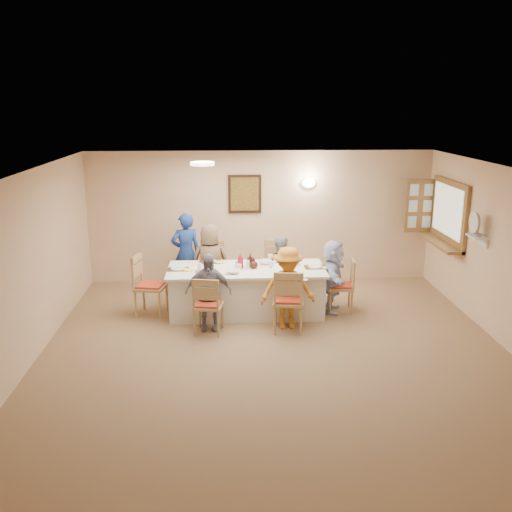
{
  "coord_description": "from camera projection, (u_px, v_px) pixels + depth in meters",
  "views": [
    {
      "loc": [
        -0.67,
        -7.13,
        3.35
      ],
      "look_at": [
        -0.2,
        1.4,
        1.05
      ],
      "focal_mm": 40.0,
      "sensor_mm": 36.0,
      "label": 1
    }
  ],
  "objects": [
    {
      "name": "napkin_fl",
      "position": [
        220.0,
        277.0,
        8.74
      ],
      "size": [
        0.15,
        0.15,
        0.01
      ],
      "primitive_type": "cube",
      "color": "#F5FE35",
      "rests_on": "dining_table"
    },
    {
      "name": "chair_front_right",
      "position": [
        288.0,
        300.0,
        8.55
      ],
      "size": [
        0.53,
        0.53,
        0.99
      ],
      "primitive_type": null,
      "rotation": [
        0.0,
        0.0,
        3.01
      ],
      "color": "tan",
      "rests_on": "ground"
    },
    {
      "name": "chair_right_end",
      "position": [
        340.0,
        285.0,
        9.38
      ],
      "size": [
        0.46,
        0.46,
        0.89
      ],
      "primitive_type": null,
      "rotation": [
        0.0,
        0.0,
        -1.66
      ],
      "color": "tan",
      "rests_on": "ground"
    },
    {
      "name": "caregiver",
      "position": [
        186.0,
        253.0,
        10.28
      ],
      "size": [
        0.7,
        0.61,
        1.47
      ],
      "primitive_type": "imported",
      "rotation": [
        0.0,
        0.0,
        3.39
      ],
      "color": "navy",
      "rests_on": "ground"
    },
    {
      "name": "hatch_sill",
      "position": [
        440.0,
        243.0,
        10.0
      ],
      "size": [
        0.3,
        1.5,
        0.05
      ],
      "primitive_type": "cube",
      "color": "olive",
      "rests_on": "room_walls"
    },
    {
      "name": "desk_fan",
      "position": [
        476.0,
        227.0,
        8.55
      ],
      "size": [
        0.3,
        0.3,
        0.28
      ],
      "primitive_type": null,
      "color": "#A5A5A8",
      "rests_on": "fan_shelf"
    },
    {
      "name": "plate_fl",
      "position": [
        209.0,
        276.0,
        8.78
      ],
      "size": [
        0.24,
        0.24,
        0.02
      ],
      "primitive_type": "cylinder",
      "color": "white",
      "rests_on": "dining_table"
    },
    {
      "name": "napkin_bl",
      "position": [
        221.0,
        262.0,
        9.55
      ],
      "size": [
        0.14,
        0.14,
        0.01
      ],
      "primitive_type": "cube",
      "color": "#F5FE35",
      "rests_on": "dining_table"
    },
    {
      "name": "napkin_br",
      "position": [
        292.0,
        261.0,
        9.61
      ],
      "size": [
        0.15,
        0.15,
        0.01
      ],
      "primitive_type": "cube",
      "color": "#F5FE35",
      "rests_on": "dining_table"
    },
    {
      "name": "chair_front_left",
      "position": [
        208.0,
        304.0,
        8.5
      ],
      "size": [
        0.5,
        0.5,
        0.9
      ],
      "primitive_type": null,
      "rotation": [
        0.0,
        0.0,
        2.96
      ],
      "color": "tan",
      "rests_on": "ground"
    },
    {
      "name": "ground",
      "position": [
        276.0,
        356.0,
        7.78
      ],
      "size": [
        7.0,
        7.0,
        0.0
      ],
      "primitive_type": "plane",
      "color": "olive"
    },
    {
      "name": "ceiling_light",
      "position": [
        202.0,
        164.0,
        8.53
      ],
      "size": [
        0.36,
        0.36,
        0.05
      ],
      "primitive_type": "cylinder",
      "color": "white",
      "rests_on": "room_walls"
    },
    {
      "name": "placemat_re",
      "position": [
        315.0,
        267.0,
        9.28
      ],
      "size": [
        0.35,
        0.26,
        0.01
      ],
      "primitive_type": "cube",
      "color": "#472B19",
      "rests_on": "dining_table"
    },
    {
      "name": "napkin_le",
      "position": [
        189.0,
        270.0,
        9.12
      ],
      "size": [
        0.14,
        0.14,
        0.01
      ],
      "primitive_type": "cube",
      "color": "#F5FE35",
      "rests_on": "dining_table"
    },
    {
      "name": "placemat_le",
      "position": [
        178.0,
        269.0,
        9.16
      ],
      "size": [
        0.34,
        0.25,
        0.01
      ],
      "primitive_type": "cube",
      "color": "#472B19",
      "rests_on": "dining_table"
    },
    {
      "name": "condiment_brown",
      "position": [
        250.0,
        260.0,
        9.29
      ],
      "size": [
        0.14,
        0.15,
        0.22
      ],
      "primitive_type": "imported",
      "rotation": [
        0.0,
        0.0,
        -0.24
      ],
      "color": "#3C1510",
      "rests_on": "dining_table"
    },
    {
      "name": "fan_shelf",
      "position": [
        477.0,
        237.0,
        8.59
      ],
      "size": [
        0.22,
        0.36,
        0.03
      ],
      "primitive_type": "cube",
      "color": "white",
      "rests_on": "room_walls"
    },
    {
      "name": "bowl_a",
      "position": [
        233.0,
        272.0,
        8.94
      ],
      "size": [
        0.34,
        0.34,
        0.05
      ],
      "primitive_type": "imported",
      "rotation": [
        0.0,
        0.0,
        -0.27
      ],
      "color": "white",
      "rests_on": "dining_table"
    },
    {
      "name": "teacup_a",
      "position": [
        198.0,
        273.0,
        8.84
      ],
      "size": [
        0.17,
        0.17,
        0.09
      ],
      "primitive_type": "imported",
      "rotation": [
        0.0,
        0.0,
        0.26
      ],
      "color": "white",
      "rests_on": "dining_table"
    },
    {
      "name": "serving_hatch",
      "position": [
        449.0,
        213.0,
        9.87
      ],
      "size": [
        0.06,
        1.5,
        1.15
      ],
      "primitive_type": "cube",
      "color": "olive",
      "rests_on": "room_walls"
    },
    {
      "name": "plate_re",
      "position": [
        315.0,
        267.0,
        9.27
      ],
      "size": [
        0.22,
        0.22,
        0.01
      ],
      "primitive_type": "cylinder",
      "color": "white",
      "rests_on": "dining_table"
    },
    {
      "name": "teacup_b",
      "position": [
        270.0,
        257.0,
        9.72
      ],
      "size": [
        0.13,
        0.13,
        0.09
      ],
      "primitive_type": "imported",
      "rotation": [
        0.0,
        0.0,
        -0.2
      ],
      "color": "white",
      "rests_on": "dining_table"
    },
    {
      "name": "bowl_b",
      "position": [
        265.0,
        262.0,
        9.46
      ],
      "size": [
        0.33,
        0.33,
        0.07
      ],
      "primitive_type": "imported",
      "rotation": [
        0.0,
        0.0,
        -0.29
      ],
      "color": "white",
      "rests_on": "dining_table"
    },
    {
      "name": "plate_bl",
      "position": [
        210.0,
        261.0,
        9.59
      ],
      "size": [
        0.23,
        0.23,
        0.01
      ],
      "primitive_type": "cylinder",
      "color": "white",
      "rests_on": "dining_table"
    },
    {
      "name": "chair_back_left",
      "position": [
        211.0,
        271.0,
        10.03
      ],
      "size": [
        0.54,
        0.54,
        0.99
      ],
      "primitive_type": null,
      "rotation": [
        0.0,
        0.0,
        -0.15
      ],
      "color": "tan",
      "rests_on": "ground"
    },
    {
      "name": "wall_picture",
      "position": [
        245.0,
        194.0,
        10.66
      ],
      "size": [
        0.62,
        0.05,
        0.72
      ],
      "color": "black",
      "rests_on": "room_walls"
    },
    {
      "name": "plate_fr",
      "position": [
        286.0,
        275.0,
        8.84
      ],
      "size": [
        0.25,
        0.25,
        0.02
      ],
      "primitive_type": "cylinder",
      "color": "white",
      "rests_on": "dining_table"
    },
    {
      "name": "diner_back_left",
      "position": [
        210.0,
        262.0,
        9.86
      ],
      "size": [
        0.72,
        0.52,
        1.36
      ],
      "primitive_type": "imported",
      "rotation": [
        0.0,
        0.0,
        3.21
      ],
      "color": "brown",
      "rests_on": "ground"
    },
    {
      "name": "placemat_bl",
      "position": [
        210.0,
        262.0,
        9.59
      ],
      "size": [
        0.36,
        0.27,
        0.01
      ],
      "primitive_type": "cube",
      "color": "#472B19",
      "rests_on": "dining_table"
    },
    {
      "name": "napkin_re",
      "position": [
        327.0,
        267.0,
        9.24
      ],
      "size": [
        0.13,
        0.13,
        0.01
      ],
      "primitive_type": "cube",
      "color": "#F5FE35",
      "rests_on": "dining_table"
    },
    {
      "name": "diner_front_left",
      "position": [
        208.0,
        292.0,
        8.57
      ],
      "size": [
        0.71,
        0.32,
        1.2
      ],
      "primitive_type": "imported",
      "rotation": [
        0.0,
        0.0,
        -0.02
      ],
      "color": "gray",
      "rests_on": "ground"
    },
    {
      "name": "condiment_malt",
      "position": [
        254.0,
        263.0,
        9.21
      ],
      "size": [
        0.13,
        0.13,
        0.17
      ],
      "primitive_type": "imported",
      "rotation": [
        0.0,
        0.0,
        -0.01
      ],
      "color": "#3C1510",
      "rests_on": "dining_table"
    },
    {
      "name": "drinking_glass",
      "position": [
        237.0,
        264.0,
        9.24
      ],
      "size": [
        0.07,
        0.07,
        0.11
      ],
      "primitive_type": "cylinder",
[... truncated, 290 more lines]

